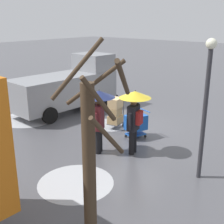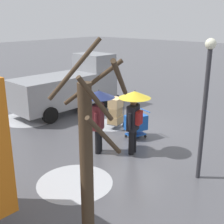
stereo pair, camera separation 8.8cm
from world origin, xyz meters
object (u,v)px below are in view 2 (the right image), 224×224
(hand_dolly_boxes, at_px, (116,112))
(shopping_cart_vendor, at_px, (136,123))
(cargo_van_parked_right, at_px, (70,86))
(pedestrian_pink_side, at_px, (134,108))
(street_lamp, at_px, (206,97))
(bare_tree_near, at_px, (88,160))
(pedestrian_black_side, at_px, (99,107))

(hand_dolly_boxes, bearing_deg, shopping_cart_vendor, 167.16)
(cargo_van_parked_right, height_order, pedestrian_pink_side, cargo_van_parked_right)
(shopping_cart_vendor, height_order, street_lamp, street_lamp)
(hand_dolly_boxes, relative_size, pedestrian_pink_side, 0.61)
(shopping_cart_vendor, height_order, hand_dolly_boxes, hand_dolly_boxes)
(bare_tree_near, bearing_deg, street_lamp, -95.55)
(pedestrian_black_side, bearing_deg, pedestrian_pink_side, -143.13)
(pedestrian_black_side, bearing_deg, street_lamp, -170.35)
(shopping_cart_vendor, relative_size, pedestrian_pink_side, 0.49)
(cargo_van_parked_right, distance_m, pedestrian_black_side, 5.15)
(pedestrian_pink_side, bearing_deg, bare_tree_near, 116.19)
(pedestrian_pink_side, height_order, pedestrian_black_side, same)
(pedestrian_pink_side, bearing_deg, shopping_cart_vendor, -57.06)
(bare_tree_near, bearing_deg, shopping_cart_vendor, -62.28)
(shopping_cart_vendor, distance_m, bare_tree_near, 6.01)
(pedestrian_black_side, bearing_deg, hand_dolly_boxes, -63.98)
(street_lamp, bearing_deg, pedestrian_black_side, 9.65)
(pedestrian_pink_side, bearing_deg, hand_dolly_boxes, -35.69)
(hand_dolly_boxes, relative_size, bare_tree_near, 0.33)
(pedestrian_black_side, height_order, bare_tree_near, bare_tree_near)
(cargo_van_parked_right, distance_m, pedestrian_pink_side, 5.68)
(bare_tree_near, height_order, street_lamp, bare_tree_near)
(shopping_cart_vendor, distance_m, pedestrian_black_side, 2.08)
(cargo_van_parked_right, bearing_deg, pedestrian_black_side, 149.11)
(pedestrian_pink_side, xyz_separation_m, bare_tree_near, (-2.00, 4.07, 0.36))
(shopping_cart_vendor, xyz_separation_m, street_lamp, (-3.11, 1.24, 1.80))
(shopping_cart_vendor, distance_m, street_lamp, 3.80)
(cargo_van_parked_right, relative_size, hand_dolly_boxes, 4.14)
(cargo_van_parked_right, height_order, shopping_cart_vendor, cargo_van_parked_right)
(pedestrian_pink_side, bearing_deg, street_lamp, 176.90)
(bare_tree_near, distance_m, street_lamp, 3.98)
(hand_dolly_boxes, relative_size, street_lamp, 0.34)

